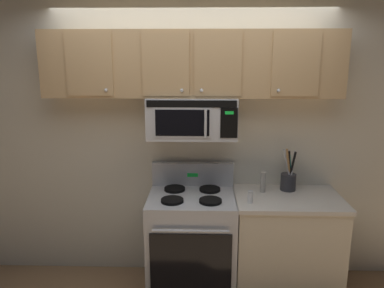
# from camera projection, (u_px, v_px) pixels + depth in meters

# --- Properties ---
(back_wall) EXTENTS (5.20, 0.10, 2.70)m
(back_wall) POSITION_uv_depth(u_px,v_px,m) (193.00, 137.00, 3.50)
(back_wall) COLOR silver
(back_wall) RESTS_ON ground_plane
(stove_range) EXTENTS (0.76, 0.69, 1.12)m
(stove_range) POSITION_uv_depth(u_px,v_px,m) (192.00, 241.00, 3.34)
(stove_range) COLOR #B7BABF
(stove_range) RESTS_ON ground_plane
(over_range_microwave) EXTENTS (0.76, 0.43, 0.35)m
(over_range_microwave) POSITION_uv_depth(u_px,v_px,m) (192.00, 117.00, 3.21)
(over_range_microwave) COLOR #B7BABF
(upper_cabinets) EXTENTS (2.50, 0.36, 0.55)m
(upper_cabinets) POSITION_uv_depth(u_px,v_px,m) (192.00, 64.00, 3.13)
(upper_cabinets) COLOR tan
(counter_segment) EXTENTS (0.93, 0.65, 0.90)m
(counter_segment) POSITION_uv_depth(u_px,v_px,m) (285.00, 243.00, 3.33)
(counter_segment) COLOR beige
(counter_segment) RESTS_ON ground_plane
(utensil_crock_charcoal) EXTENTS (0.14, 0.14, 0.40)m
(utensil_crock_charcoal) POSITION_uv_depth(u_px,v_px,m) (288.00, 179.00, 3.36)
(utensil_crock_charcoal) COLOR #2D2D33
(utensil_crock_charcoal) RESTS_ON counter_segment
(salt_shaker) EXTENTS (0.04, 0.04, 0.10)m
(salt_shaker) POSITION_uv_depth(u_px,v_px,m) (250.00, 197.00, 3.08)
(salt_shaker) COLOR white
(salt_shaker) RESTS_ON counter_segment
(pepper_mill) EXTENTS (0.05, 0.05, 0.18)m
(pepper_mill) POSITION_uv_depth(u_px,v_px,m) (263.00, 182.00, 3.32)
(pepper_mill) COLOR #B7B2A8
(pepper_mill) RESTS_ON counter_segment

